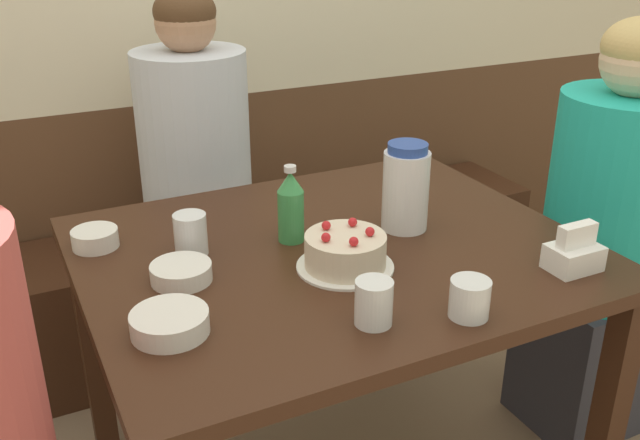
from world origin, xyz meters
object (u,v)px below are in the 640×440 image
object	(u,v)px
birthday_cake	(345,252)
water_pitcher	(406,188)
glass_shot_small	(470,298)
glass_water_tall	(191,234)
person_pale_blue_shirt	(199,203)
bench_seat	(225,285)
napkin_holder	(574,253)
bowl_rice_small	(95,238)
bowl_soup_white	(170,323)
bowl_side_dish	(181,273)
person_teal_shirt	(606,245)
glass_tumbler_short	(374,303)
soju_bottle	(291,206)

from	to	relation	value
birthday_cake	water_pitcher	xyz separation A→B (m)	(0.23, 0.12, 0.07)
glass_shot_small	glass_water_tall	bearing A→B (deg)	128.82
person_pale_blue_shirt	water_pitcher	bearing A→B (deg)	23.67
water_pitcher	bench_seat	bearing A→B (deg)	104.06
glass_shot_small	bench_seat	bearing A→B (deg)	94.49
napkin_holder	bowl_rice_small	bearing A→B (deg)	147.90
bench_seat	water_pitcher	distance (m)	1.04
water_pitcher	napkin_holder	size ratio (longest dim) A/B	1.93
bowl_rice_small	glass_water_tall	world-z (taller)	glass_water_tall
bowl_soup_white	bowl_side_dish	bearing A→B (deg)	67.96
water_pitcher	glass_water_tall	bearing A→B (deg)	169.69
bowl_side_dish	person_pale_blue_shirt	size ratio (longest dim) A/B	0.10
bowl_soup_white	glass_water_tall	distance (m)	0.32
bowl_side_dish	glass_water_tall	world-z (taller)	glass_water_tall
napkin_holder	person_teal_shirt	world-z (taller)	person_teal_shirt
napkin_holder	glass_shot_small	distance (m)	0.32
napkin_holder	glass_water_tall	distance (m)	0.83
water_pitcher	person_pale_blue_shirt	xyz separation A→B (m)	(-0.31, 0.70, -0.24)
bench_seat	bowl_rice_small	size ratio (longest dim) A/B	22.83
bench_seat	napkin_holder	world-z (taller)	napkin_holder
glass_tumbler_short	person_pale_blue_shirt	xyz separation A→B (m)	(-0.02, 1.04, -0.19)
napkin_holder	bench_seat	bearing A→B (deg)	109.64
glass_water_tall	bowl_side_dish	bearing A→B (deg)	-116.57
bowl_rice_small	glass_shot_small	xyz separation A→B (m)	(0.58, -0.62, 0.02)
napkin_holder	person_teal_shirt	xyz separation A→B (m)	(0.41, 0.26, -0.18)
glass_water_tall	glass_shot_small	bearing A→B (deg)	-51.18
glass_tumbler_short	glass_shot_small	xyz separation A→B (m)	(0.17, -0.06, -0.01)
bowl_soup_white	soju_bottle	bearing A→B (deg)	36.02
soju_bottle	person_teal_shirt	world-z (taller)	person_teal_shirt
glass_tumbler_short	glass_shot_small	world-z (taller)	glass_tumbler_short
water_pitcher	glass_tumbler_short	world-z (taller)	water_pitcher
water_pitcher	soju_bottle	world-z (taller)	water_pitcher
soju_bottle	glass_water_tall	xyz separation A→B (m)	(-0.23, 0.03, -0.04)
bench_seat	glass_shot_small	size ratio (longest dim) A/B	30.82
birthday_cake	napkin_holder	xyz separation A→B (m)	(0.43, -0.22, 0.00)
person_teal_shirt	bowl_side_dish	bearing A→B (deg)	-2.84
bowl_side_dish	glass_tumbler_short	xyz separation A→B (m)	(0.27, -0.32, 0.03)
glass_tumbler_short	person_teal_shirt	distance (m)	0.95
birthday_cake	water_pitcher	world-z (taller)	water_pitcher
birthday_cake	person_teal_shirt	distance (m)	0.86
bowl_side_dish	bowl_rice_small	bearing A→B (deg)	118.35
bowl_soup_white	person_teal_shirt	world-z (taller)	person_teal_shirt
bowl_side_dish	glass_tumbler_short	distance (m)	0.42
soju_bottle	glass_water_tall	world-z (taller)	soju_bottle
person_pale_blue_shirt	bench_seat	bearing A→B (deg)	137.59
person_pale_blue_shirt	bowl_side_dish	bearing A→B (deg)	-19.32
bowl_soup_white	person_pale_blue_shirt	size ratio (longest dim) A/B	0.12
bench_seat	soju_bottle	world-z (taller)	soju_bottle
birthday_cake	glass_tumbler_short	world-z (taller)	birthday_cake
person_pale_blue_shirt	birthday_cake	bearing A→B (deg)	5.56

